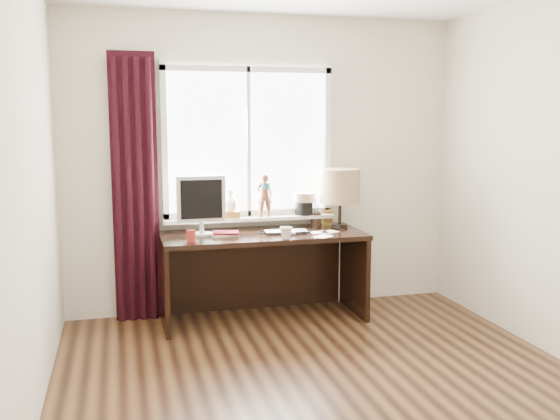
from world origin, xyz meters
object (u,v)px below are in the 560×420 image
object	(u,v)px
monitor	(201,202)
table_lamp	(340,187)
red_cup	(191,236)
desk	(260,259)
laptop	(286,232)
mug	(286,232)

from	to	relation	value
monitor	table_lamp	distance (m)	1.23
red_cup	desk	world-z (taller)	red_cup
table_lamp	red_cup	bearing A→B (deg)	-166.45
desk	monitor	bearing A→B (deg)	-175.29
laptop	red_cup	size ratio (longest dim) A/B	3.78
mug	monitor	xyz separation A→B (m)	(-0.63, 0.34, 0.23)
laptop	table_lamp	bearing A→B (deg)	22.45
mug	desk	xyz separation A→B (m)	(-0.13, 0.38, -0.29)
desk	table_lamp	xyz separation A→B (m)	(0.72, 0.01, 0.61)
table_lamp	laptop	bearing A→B (deg)	-162.53
laptop	red_cup	distance (m)	0.83
mug	monitor	distance (m)	0.75
red_cup	laptop	bearing A→B (deg)	10.90
monitor	table_lamp	xyz separation A→B (m)	(1.23, 0.05, 0.09)
monitor	mug	bearing A→B (deg)	-27.89
desk	table_lamp	distance (m)	0.94
monitor	table_lamp	world-z (taller)	table_lamp
red_cup	monitor	bearing A→B (deg)	66.71
red_cup	monitor	world-z (taller)	monitor
mug	monitor	bearing A→B (deg)	152.11
mug	monitor	world-z (taller)	monitor
mug	laptop	bearing A→B (deg)	74.10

